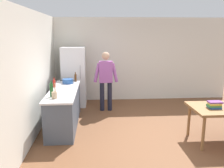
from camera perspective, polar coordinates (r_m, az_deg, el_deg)
name	(u,v)px	position (r m, az deg, el deg)	size (l,w,h in m)	color
ground_plane	(153,137)	(5.28, 10.05, -12.64)	(14.00, 14.00, 0.00)	brown
wall_back	(133,59)	(7.77, 5.14, 6.02)	(6.40, 0.12, 2.70)	silver
wall_left	(29,76)	(5.09, -19.62, 1.88)	(0.12, 5.60, 2.70)	silver
kitchen_counter	(64,107)	(5.76, -11.59, -5.67)	(0.64, 2.20, 0.90)	#4C5666
refrigerator	(74,77)	(7.18, -9.32, 1.73)	(0.70, 0.67, 1.80)	white
person	(106,77)	(6.60, -1.53, 1.63)	(0.70, 0.22, 1.70)	#1E1E2D
cooking_pot	(68,81)	(6.29, -10.80, 0.69)	(0.40, 0.28, 0.12)	#285193
utensil_jar	(54,95)	(4.91, -13.96, -2.59)	(0.11, 0.11, 0.32)	tan
bottle_beer_brown	(76,78)	(6.49, -8.95, 1.54)	(0.06, 0.06, 0.26)	#5B3314
bottle_sauce_red	(54,83)	(5.91, -13.98, 0.14)	(0.06, 0.06, 0.24)	#B22319
bottle_wine_green	(52,90)	(5.04, -14.64, -1.44)	(0.08, 0.08, 0.34)	#1E5123
book_stack	(214,105)	(5.07, 23.84, -4.71)	(0.28, 0.19, 0.14)	#284C8E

